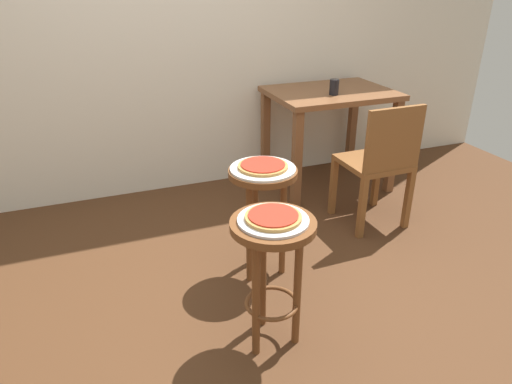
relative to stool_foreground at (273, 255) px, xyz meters
name	(u,v)px	position (x,y,z in m)	size (l,w,h in m)	color
ground_plane	(238,307)	(-0.07, 0.28, -0.47)	(6.00, 6.00, 0.00)	#4C2D19
stool_foreground	(273,255)	(0.00, 0.00, 0.00)	(0.37, 0.37, 0.64)	brown
serving_plate_foreground	(273,220)	(0.00, 0.00, 0.17)	(0.30, 0.30, 0.01)	silver
pizza_foreground	(273,217)	(0.00, 0.00, 0.19)	(0.24, 0.24, 0.02)	#B78442
stool_middle	(263,198)	(0.17, 0.53, 0.00)	(0.37, 0.37, 0.64)	brown
serving_plate_middle	(263,169)	(0.17, 0.53, 0.17)	(0.35, 0.35, 0.01)	white
pizza_middle	(263,166)	(0.17, 0.53, 0.19)	(0.26, 0.26, 0.02)	#B78442
dining_table	(330,108)	(1.10, 1.48, 0.17)	(0.91, 0.69, 0.77)	brown
cup_near_edge	(334,87)	(1.05, 1.36, 0.36)	(0.07, 0.07, 0.11)	black
condiment_shaker	(336,85)	(1.14, 1.50, 0.34)	(0.04, 0.04, 0.08)	white
wooden_chair	(380,161)	(1.08, 0.77, 0.00)	(0.41, 0.41, 0.85)	brown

